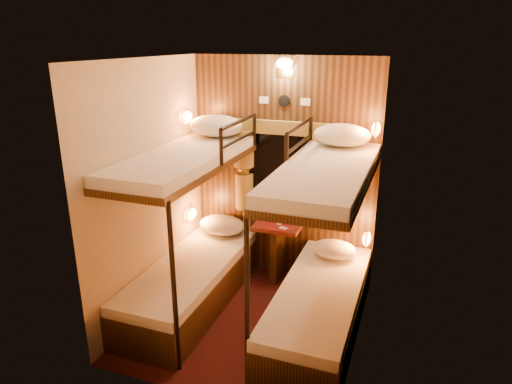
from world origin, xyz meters
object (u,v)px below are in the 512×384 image
at_px(bunk_left, 190,254).
at_px(table, 277,245).
at_px(bottle_left, 279,217).
at_px(bunk_right, 321,276).
at_px(bottle_right, 279,214).

relative_size(bunk_left, table, 2.90).
bearing_deg(bottle_left, bunk_right, -51.17).
xyz_separation_m(table, bottle_right, (-0.01, 0.07, 0.33)).
height_order(bunk_right, table, bunk_right).
distance_m(bunk_left, bottle_right, 1.08).
bearing_deg(bunk_right, bottle_right, 127.81).
height_order(bunk_left, table, bunk_left).
height_order(table, bottle_right, bottle_right).
bearing_deg(bottle_right, bunk_right, -52.19).
height_order(bottle_left, bottle_right, bottle_right).
bearing_deg(bunk_left, table, 50.33).
distance_m(bottle_left, bottle_right, 0.06).
bearing_deg(bunk_right, bunk_left, 180.00).
distance_m(bunk_left, bottle_left, 1.04).
distance_m(bunk_right, table, 1.02).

